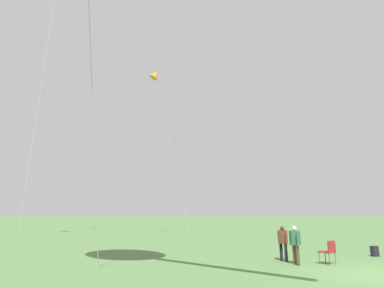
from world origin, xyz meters
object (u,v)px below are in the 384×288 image
at_px(backpack, 375,251).
at_px(small_kite_box_yellow, 155,75).
at_px(person_navy_jacket, 283,241).
at_px(person_tall_center, 295,242).
at_px(folding_chair, 329,250).

xyz_separation_m(backpack, small_kite_box_yellow, (7.80, 13.39, 13.51)).
relative_size(person_navy_jacket, backpack, 3.11).
distance_m(person_tall_center, person_navy_jacket, 0.86).
relative_size(person_tall_center, backpack, 3.17).
bearing_deg(folding_chair, small_kite_box_yellow, 88.28).
bearing_deg(backpack, person_tall_center, 130.20).
distance_m(person_tall_center, folding_chair, 1.31).
height_order(person_tall_center, small_kite_box_yellow, small_kite_box_yellow).
distance_m(person_tall_center, backpack, 4.82).
bearing_deg(person_tall_center, folding_chair, 176.57).
xyz_separation_m(folding_chair, small_kite_box_yellow, (10.52, 10.96, 13.21)).
relative_size(person_navy_jacket, folding_chair, 1.59).
height_order(backpack, small_kite_box_yellow, small_kite_box_yellow).
relative_size(folding_chair, backpack, 1.95).
bearing_deg(person_tall_center, backpack, -159.80).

